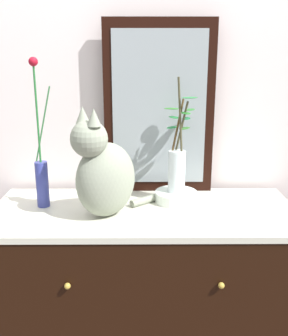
% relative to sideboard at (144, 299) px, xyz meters
% --- Properties ---
extents(wall_back, '(4.40, 0.08, 2.60)m').
position_rel_sideboard_xyz_m(wall_back, '(0.00, 0.34, 0.87)').
color(wall_back, silver).
rests_on(wall_back, ground_plane).
extents(sideboard, '(1.27, 0.55, 0.86)m').
position_rel_sideboard_xyz_m(sideboard, '(0.00, 0.00, 0.00)').
color(sideboard, black).
rests_on(sideboard, ground_plane).
extents(mirror_leaning, '(0.50, 0.03, 0.77)m').
position_rel_sideboard_xyz_m(mirror_leaning, '(0.07, 0.24, 0.81)').
color(mirror_leaning, black).
rests_on(mirror_leaning, sideboard).
extents(cat_sitting, '(0.41, 0.36, 0.44)m').
position_rel_sideboard_xyz_m(cat_sitting, '(-0.16, -0.07, 0.61)').
color(cat_sitting, gray).
rests_on(cat_sitting, sideboard).
extents(vase_slim_green, '(0.09, 0.05, 0.61)m').
position_rel_sideboard_xyz_m(vase_slim_green, '(-0.43, 0.04, 0.58)').
color(vase_slim_green, '#363D93').
rests_on(vase_slim_green, sideboard).
extents(bowl_porcelain, '(0.18, 0.18, 0.05)m').
position_rel_sideboard_xyz_m(bowl_porcelain, '(0.14, 0.09, 0.45)').
color(bowl_porcelain, white).
rests_on(bowl_porcelain, sideboard).
extents(vase_glass_clear, '(0.15, 0.16, 0.49)m').
position_rel_sideboard_xyz_m(vase_glass_clear, '(0.14, 0.09, 0.60)').
color(vase_glass_clear, silver).
rests_on(vase_glass_clear, bowl_porcelain).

